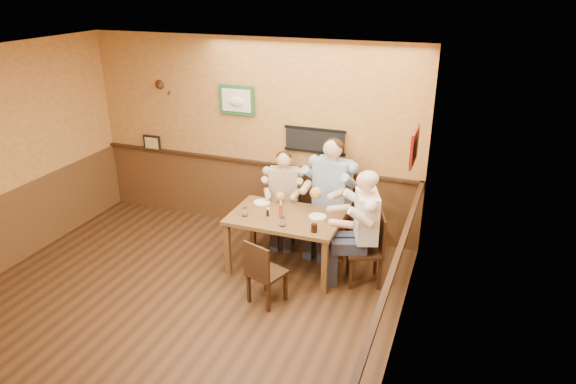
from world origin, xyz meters
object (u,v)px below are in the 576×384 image
Objects in this scene: chair_back_right at (331,215)px; diner_blue_polo at (332,200)px; chair_back_left at (284,212)px; water_glass_left at (245,212)px; pepper_shaker at (268,213)px; dining_table at (286,222)px; diner_tan_shirt at (284,201)px; salt_shaker at (268,211)px; diner_white_elder at (365,234)px; hot_sauce_bottle at (281,210)px; chair_right_end at (364,249)px; cola_tumbler at (314,228)px; water_glass_mid at (283,222)px; chair_near_side at (267,271)px.

chair_back_right is 0.21m from diner_blue_polo.
water_glass_left reaches higher than chair_back_left.
chair_back_right is 12.39× the size of pepper_shaker.
pepper_shaker reaches higher than dining_table.
diner_tan_shirt reaches higher than chair_back_left.
salt_shaker is at bearing -117.47° from diner_blue_polo.
dining_table is 0.26m from salt_shaker.
chair_back_right is at bearing 61.62° from dining_table.
hot_sauce_bottle is (-1.07, -0.07, 0.18)m from diner_white_elder.
diner_white_elder is 1.53m from water_glass_left.
chair_right_end reaches higher than cola_tumbler.
pepper_shaker is (-1.23, -0.11, 0.13)m from diner_white_elder.
hot_sauce_bottle is at bearing -128.88° from dining_table.
dining_table is 1.67× the size of chair_back_left.
diner_white_elder is at bearing 4.95° from pepper_shaker.
chair_back_right is 1.31m from water_glass_left.
water_glass_mid is 0.58× the size of hot_sauce_bottle.
chair_back_right is at bearing 52.01° from salt_shaker.
chair_near_side is 0.86m from hot_sauce_bottle.
chair_back_right is 5.24× the size of hot_sauce_bottle.
chair_back_left is 0.93m from pepper_shaker.
diner_white_elder reaches higher than salt_shaker.
chair_back_right is 1.12m from water_glass_mid.
chair_back_left is (-0.30, 0.75, -0.24)m from dining_table.
chair_right_end is at bearing 2.96° from salt_shaker.
diner_white_elder is at bearing -42.47° from diner_tan_shirt.
hot_sauce_bottle is 2.36× the size of pepper_shaker.
diner_white_elder is (0.63, -0.73, -0.05)m from diner_blue_polo.
cola_tumbler is (0.78, -1.05, 0.38)m from chair_back_left.
water_glass_mid is at bearing -91.83° from diner_white_elder.
salt_shaker is at bearing 178.68° from hot_sauce_bottle.
water_glass_mid is (0.37, -1.04, 0.21)m from diner_tan_shirt.
cola_tumbler is at bearing -79.75° from diner_white_elder.
diner_blue_polo is at bearing -83.15° from chair_near_side.
water_glass_mid is 1.21× the size of salt_shaker.
water_glass_mid is (0.55, -0.10, 0.00)m from water_glass_left.
water_glass_left is at bearing -152.45° from salt_shaker.
chair_back_right is at bearing 53.97° from pepper_shaker.
chair_back_left is 0.70× the size of diner_tan_shirt.
diner_white_elder is (1.33, -0.74, 0.06)m from diner_tan_shirt.
hot_sauce_bottle reaches higher than chair_right_end.
chair_back_right is at bearing -83.15° from chair_near_side.
diner_tan_shirt is at bearing 112.13° from dining_table.
chair_right_end is 10.13× the size of salt_shaker.
dining_table is 1.04m from chair_right_end.
chair_near_side is 0.84m from pepper_shaker.
cola_tumbler is (0.78, -1.05, 0.20)m from diner_tan_shirt.
diner_blue_polo is (0.34, 1.53, 0.31)m from chair_near_side.
diner_blue_polo is at bearing 72.13° from water_glass_mid.
diner_white_elder is at bearing 7.61° from water_glass_left.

